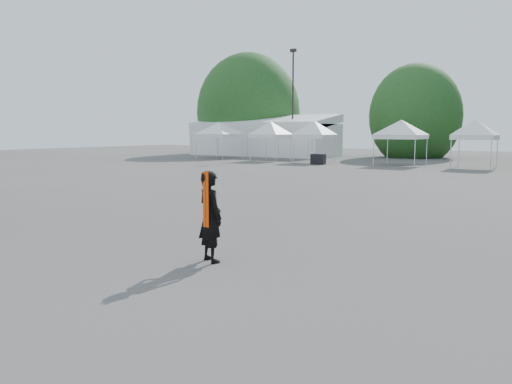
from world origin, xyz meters
The scene contains 12 objects.
ground centered at (0.00, 0.00, 0.00)m, with size 120.00×120.00×0.00m, color #474442.
marquee centered at (-22.00, 35.00, 1.97)m, with size 15.00×6.25×4.23m.
light_pole_west centered at (-18.00, 34.00, 5.77)m, with size 0.60×0.25×10.30m.
tree_far_w centered at (-26.00, 38.00, 4.54)m, with size 4.80×4.80×7.30m.
tree_mid_w centered at (-8.00, 40.00, 3.93)m, with size 4.16×4.16×6.33m.
tent_a centered at (-22.55, 28.30, 3.06)m, with size 4.63×4.63×3.88m.
tent_b centered at (-16.53, 27.67, 3.06)m, with size 3.83×3.83×3.88m.
tent_c centered at (-12.29, 27.53, 3.06)m, with size 3.80×3.80×3.88m.
tent_d centered at (-5.42, 27.93, 3.06)m, with size 4.51×4.51×3.88m.
tent_e centered at (-0.37, 27.96, 3.06)m, with size 3.80×3.80×3.88m.
man centered at (0.27, -1.16, 0.88)m, with size 0.75×0.63×1.75m.
crate_west centered at (-10.87, 25.45, 0.39)m, with size 1.01×0.79×0.79m, color black.
Camera 1 is at (6.22, -8.45, 2.49)m, focal length 35.00 mm.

